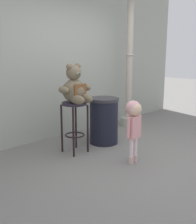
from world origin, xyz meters
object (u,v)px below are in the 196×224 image
object	(u,v)px
child_walking	(134,118)
teddy_bear	(75,88)
trash_bin	(104,120)
lamppost	(129,79)
bar_stool_with_teddy	(75,117)

from	to	relation	value
child_walking	teddy_bear	bearing A→B (deg)	6.56
teddy_bear	trash_bin	distance (m)	0.91
teddy_bear	lamppost	size ratio (longest dim) A/B	0.23
trash_bin	lamppost	size ratio (longest dim) A/B	0.31
teddy_bear	bar_stool_with_teddy	bearing A→B (deg)	90.00
child_walking	lamppost	bearing A→B (deg)	-61.54
teddy_bear	trash_bin	xyz separation A→B (m)	(0.65, 0.03, -0.63)
bar_stool_with_teddy	child_walking	world-z (taller)	child_walking
bar_stool_with_teddy	lamppost	bearing A→B (deg)	13.42
bar_stool_with_teddy	child_walking	bearing A→B (deg)	-71.06
child_walking	bar_stool_with_teddy	bearing A→B (deg)	6.01
bar_stool_with_teddy	teddy_bear	xyz separation A→B (m)	(0.00, -0.03, 0.46)
trash_bin	lamppost	world-z (taller)	lamppost
trash_bin	child_walking	bearing A→B (deg)	-110.25
child_walking	lamppost	distance (m)	2.09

